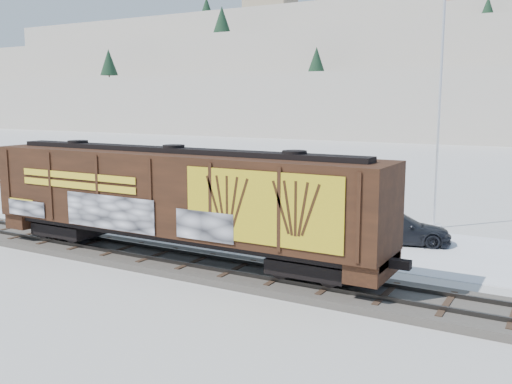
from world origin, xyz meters
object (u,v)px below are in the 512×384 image
Objects in this scene: car_silver at (199,211)px; car_white at (327,217)px; flagpole at (440,137)px; car_dark at (399,229)px; hopper_railcar at (175,196)px.

car_silver is 0.94× the size of car_white.
flagpole is 6.03m from car_dark.
car_white is at bearing -137.21° from flagpole.
hopper_railcar reaches higher than car_white.
flagpole is 13.43m from car_silver.
car_white reaches higher than car_dark.
car_dark is (7.08, 8.23, -2.20)m from hopper_railcar.
car_dark is at bearing 49.28° from hopper_railcar.
car_white is (-4.53, -4.19, -4.05)m from flagpole.
car_dark is at bearing -82.85° from car_silver.
hopper_railcar is 7.61m from car_silver.
flagpole reaches higher than hopper_railcar.
car_white is 1.07× the size of car_dark.
hopper_railcar is 3.50× the size of car_white.
flagpole is at bearing 57.69° from hopper_railcar.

